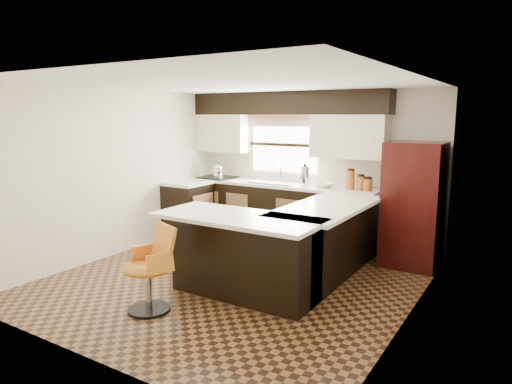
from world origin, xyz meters
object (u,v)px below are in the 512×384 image
Objects in this scene: peninsula_long at (323,244)px; bar_chair at (147,269)px; peninsula_return at (245,257)px; refrigerator at (413,205)px.

peninsula_long is 2.15× the size of bar_chair.
peninsula_return is 2.53m from refrigerator.
peninsula_return is 1.09m from bar_chair.
peninsula_return is at bearing -118.30° from peninsula_long.
peninsula_long is 1.11m from peninsula_return.
peninsula_long is 1.16× the size of refrigerator.
bar_chair is at bearing -125.04° from peninsula_return.
bar_chair is (-1.97, -2.99, -0.39)m from refrigerator.
peninsula_long is at bearing 80.44° from bar_chair.
bar_chair reaches higher than peninsula_long.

